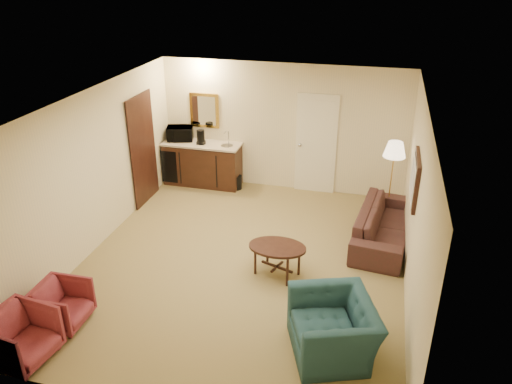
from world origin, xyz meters
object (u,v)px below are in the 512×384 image
sofa (385,219)px  coffee_maker (201,137)px  wetbar_cabinet (203,164)px  coffee_table (277,260)px  rose_chair_far (20,335)px  microwave (180,132)px  teal_armchair (334,320)px  rose_chair_near (62,303)px  waste_bin (236,182)px  floor_lamp (391,181)px

sofa → coffee_maker: bearing=76.2°
wetbar_cabinet → coffee_table: (2.25, -2.91, -0.21)m
sofa → coffee_table: bearing=139.7°
rose_chair_far → microwave: bearing=9.0°
coffee_table → microwave: 4.15m
wetbar_cabinet → teal_armchair: teal_armchair is taller
wetbar_cabinet → rose_chair_near: size_ratio=2.54×
teal_armchair → rose_chair_near: bearing=-104.9°
rose_chair_near → rose_chair_far: 0.71m
teal_armchair → coffee_maker: 5.43m
waste_bin → microwave: size_ratio=0.54×
coffee_maker → waste_bin: bearing=5.3°
wetbar_cabinet → microwave: 0.82m
floor_lamp → sofa: bearing=-93.2°
rose_chair_near → floor_lamp: size_ratio=0.43×
rose_chair_near → floor_lamp: floor_lamp is taller
floor_lamp → microwave: bearing=171.4°
rose_chair_near → waste_bin: 4.76m
sofa → waste_bin: sofa is taller
teal_armchair → floor_lamp: (0.60, 3.76, 0.28)m
floor_lamp → coffee_maker: floor_lamp is taller
sofa → waste_bin: 3.36m
sofa → floor_lamp: bearing=3.6°
sofa → teal_armchair: bearing=176.1°
sofa → rose_chair_near: 5.19m
sofa → waste_bin: (-3.04, 1.41, -0.27)m
teal_armchair → rose_chair_near: teal_armchair is taller
coffee_table → coffee_maker: 3.73m
wetbar_cabinet → coffee_maker: 0.61m
rose_chair_near → floor_lamp: (4.10, 4.13, 0.43)m
sofa → rose_chair_near: (-4.05, -3.24, -0.09)m
rose_chair_far → coffee_maker: (0.34, 5.37, 0.71)m
waste_bin → microwave: 1.59m
wetbar_cabinet → rose_chair_far: wetbar_cabinet is taller
rose_chair_far → waste_bin: (1.09, 5.35, -0.22)m
sofa → coffee_table: size_ratio=2.40×
coffee_table → waste_bin: (-1.49, 2.84, -0.11)m
floor_lamp → coffee_maker: bearing=171.9°
teal_armchair → coffee_maker: (-3.25, 4.31, 0.59)m
waste_bin → coffee_maker: size_ratio=0.97×
floor_lamp → microwave: (-4.35, 0.66, 0.35)m
rose_chair_far → rose_chair_near: bearing=0.5°
wetbar_cabinet → coffee_table: 3.69m
teal_armchair → coffee_maker: coffee_maker is taller
rose_chair_near → coffee_maker: (0.26, 4.67, 0.75)m
coffee_table → rose_chair_near: bearing=-144.1°
microwave → coffee_maker: microwave is taller
rose_chair_far → wetbar_cabinet: bearing=3.8°
rose_chair_near → microwave: microwave is taller
teal_armchair → floor_lamp: size_ratio=0.72×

